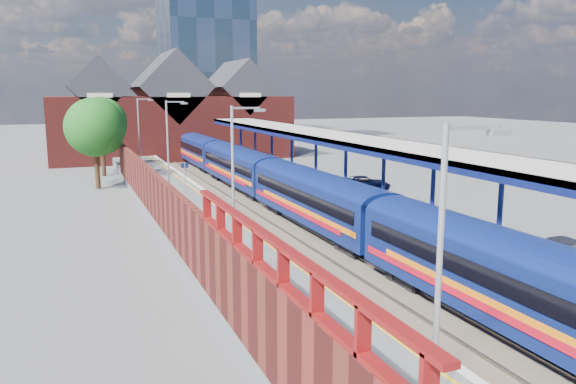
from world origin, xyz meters
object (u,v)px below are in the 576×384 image
platform_sign (185,174)px  parked_car_blue (365,183)px  parked_car_dark (346,186)px  lamp_post_d (140,130)px  parked_car_silver (573,253)px  lamp_post_a (444,282)px  train (273,178)px  lamp_post_b (236,178)px  lamp_post_c (170,145)px

platform_sign → parked_car_blue: (13.50, -2.50, -1.13)m
parked_car_dark → lamp_post_d: bearing=43.2°
parked_car_silver → parked_car_blue: size_ratio=0.95×
parked_car_dark → parked_car_blue: size_ratio=1.03×
parked_car_dark → parked_car_blue: parked_car_dark is taller
lamp_post_a → platform_sign: bearing=87.6°
parked_car_silver → lamp_post_d: bearing=28.5°
train → platform_sign: bearing=172.7°
lamp_post_b → parked_car_silver: 15.01m
lamp_post_d → parked_car_blue: size_ratio=1.74×
lamp_post_c → platform_sign: bearing=55.7°
lamp_post_b → parked_car_silver: bearing=-19.9°
parked_car_dark → lamp_post_c: bearing=90.5°
lamp_post_a → lamp_post_b: size_ratio=1.00×
train → parked_car_silver: bearing=-75.1°
parked_car_dark → lamp_post_b: bearing=145.6°
parked_car_silver → parked_car_blue: 20.50m
lamp_post_b → platform_sign: (1.36, 18.00, -2.30)m
lamp_post_b → parked_car_silver: (13.75, -4.98, -3.37)m
lamp_post_d → platform_sign: 14.25m
lamp_post_c → parked_car_blue: lamp_post_c is taller
train → lamp_post_a: lamp_post_a is taller
lamp_post_a → lamp_post_d: 46.00m
train → lamp_post_c: size_ratio=9.42×
train → lamp_post_d: 17.03m
parked_car_dark → train: bearing=69.2°
lamp_post_b → lamp_post_d: same height
train → parked_car_blue: bearing=-13.4°
parked_car_blue → lamp_post_d: bearing=63.1°
train → lamp_post_c: bearing=-171.6°
lamp_post_c → parked_car_blue: 15.26m
lamp_post_d → lamp_post_a: bearing=-90.0°
lamp_post_a → lamp_post_c: bearing=90.0°
lamp_post_b → lamp_post_c: same height
parked_car_silver → parked_car_blue: bearing=5.0°
lamp_post_b → platform_sign: lamp_post_b is taller
lamp_post_c → parked_car_blue: size_ratio=1.74×
lamp_post_b → lamp_post_c: 16.00m
parked_car_silver → lamp_post_a: bearing=131.4°
train → lamp_post_a: 32.27m
train → parked_car_silver: 22.92m
platform_sign → lamp_post_c: bearing=-124.3°
lamp_post_b → parked_car_blue: bearing=46.2°
platform_sign → parked_car_silver: 26.13m
lamp_post_c → parked_car_dark: lamp_post_c is taller
lamp_post_c → parked_car_silver: size_ratio=1.84×
train → parked_car_blue: train is taller
lamp_post_d → lamp_post_c: bearing=-90.0°
parked_car_blue → platform_sign: bearing=100.6°
lamp_post_b → parked_car_blue: 21.74m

